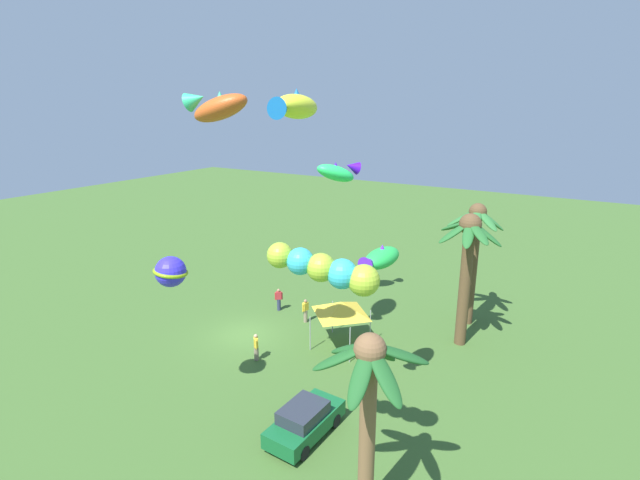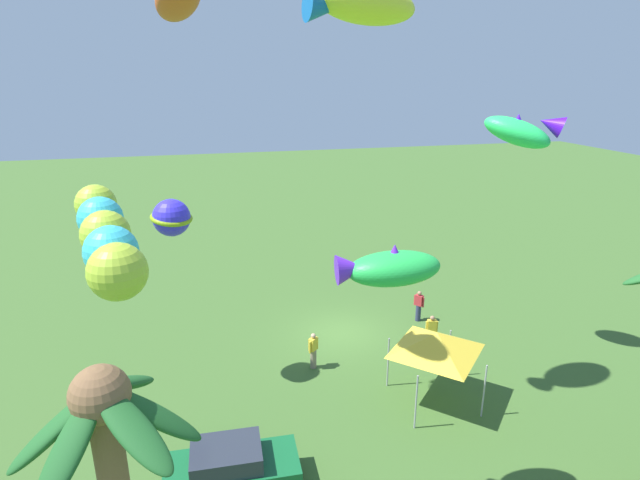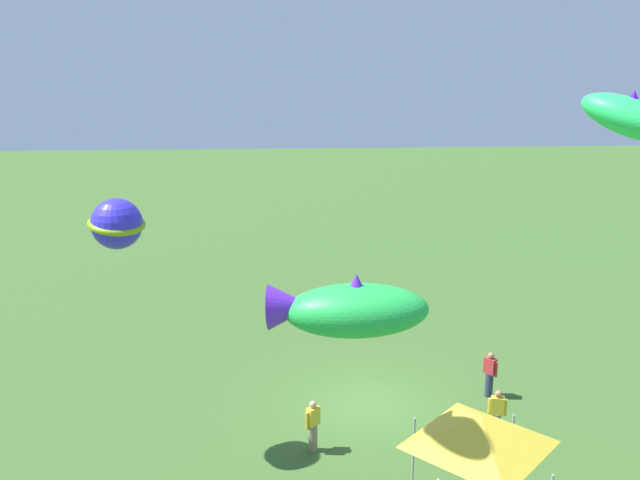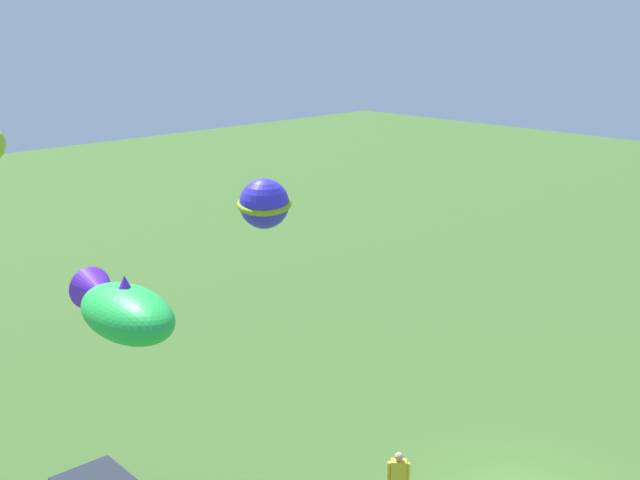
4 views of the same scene
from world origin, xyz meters
name	(u,v)px [view 3 (image 3 of 4)]	position (x,y,z in m)	size (l,w,h in m)	color
ground_plane	(369,405)	(0.00, 0.00, 0.00)	(120.00, 120.00, 0.00)	#3D6028
spectator_0	(313,425)	(1.98, 2.53, 0.81)	(0.44, 0.42, 1.59)	gray
spectator_1	(490,374)	(-4.08, -0.34, 0.81)	(0.42, 0.45, 1.59)	#2D3351
spectator_2	(497,414)	(-3.50, 2.25, 0.81)	(0.54, 0.32, 1.59)	gray
festival_tent	(480,431)	(-1.85, 5.80, 2.47)	(2.86, 2.86, 2.85)	#9E9EA3
kite_fish_0	(347,309)	(1.80, 9.75, 7.22)	(2.71, 1.42, 1.10)	green
kite_fish_1	(639,115)	(-6.30, 3.03, 9.64)	(3.12, 2.75, 1.73)	#2AEE64
kite_ball_4	(117,224)	(7.13, 2.21, 6.81)	(2.12, 2.12, 1.36)	#372CE8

